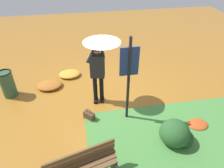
{
  "coord_description": "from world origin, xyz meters",
  "views": [
    {
      "loc": [
        -0.54,
        -4.77,
        3.93
      ],
      "look_at": [
        0.22,
        -0.46,
        0.85
      ],
      "focal_mm": 33.18,
      "sensor_mm": 36.0,
      "label": 1
    }
  ],
  "objects_px": {
    "person_with_umbrella": "(100,53)",
    "info_sign_post": "(129,72)",
    "trash_bin": "(8,84)",
    "handbag": "(89,116)"
  },
  "relations": [
    {
      "from": "info_sign_post",
      "to": "handbag",
      "type": "bearing_deg",
      "value": 174.45
    },
    {
      "from": "trash_bin",
      "to": "info_sign_post",
      "type": "bearing_deg",
      "value": -25.58
    },
    {
      "from": "person_with_umbrella",
      "to": "handbag",
      "type": "relative_size",
      "value": 5.53
    },
    {
      "from": "person_with_umbrella",
      "to": "info_sign_post",
      "type": "xyz_separation_m",
      "value": [
        0.56,
        -0.84,
        -0.11
      ]
    },
    {
      "from": "person_with_umbrella",
      "to": "handbag",
      "type": "xyz_separation_m",
      "value": [
        -0.42,
        -0.75,
        -1.42
      ]
    },
    {
      "from": "handbag",
      "to": "trash_bin",
      "type": "bearing_deg",
      "value": 147.23
    },
    {
      "from": "info_sign_post",
      "to": "handbag",
      "type": "relative_size",
      "value": 6.22
    },
    {
      "from": "person_with_umbrella",
      "to": "info_sign_post",
      "type": "relative_size",
      "value": 0.89
    },
    {
      "from": "trash_bin",
      "to": "handbag",
      "type": "bearing_deg",
      "value": -32.77
    },
    {
      "from": "info_sign_post",
      "to": "person_with_umbrella",
      "type": "bearing_deg",
      "value": 123.45
    }
  ]
}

